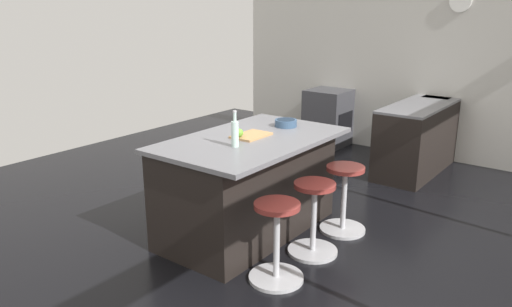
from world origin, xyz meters
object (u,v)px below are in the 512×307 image
Objects in this scene: oven_range at (328,118)px; cutting_board at (251,135)px; kitchen_island at (248,185)px; water_bottle at (235,133)px; fruit_bowl at (286,123)px; stool_middle at (314,220)px; apple_green at (239,133)px; stool_near_camera at (277,244)px; stool_by_window at (344,201)px.

cutting_board is (3.17, 0.95, 0.52)m from oven_range.
oven_range is 3.34m from kitchen_island.
water_bottle is (0.32, 0.12, 0.59)m from kitchen_island.
stool_middle is at bearing 50.73° from fruit_bowl.
fruit_bowl reaches higher than stool_middle.
apple_green is (0.11, -0.01, 0.53)m from kitchen_island.
cutting_board is 0.15m from apple_green.
water_bottle reaches higher than stool_near_camera.
kitchen_island is 0.54m from apple_green.
fruit_bowl is (-0.55, -0.67, 0.67)m from stool_middle.
water_bottle reaches higher than kitchen_island.
kitchen_island is at bearing -30.16° from cutting_board.
apple_green is at bearing -121.61° from stool_near_camera.
water_bottle is (0.35, 0.10, 0.11)m from cutting_board.
stool_near_camera is (0.56, 0.72, -0.17)m from kitchen_island.
stool_near_camera is at bearing 68.41° from water_bottle.
oven_range reaches higher than stool_by_window.
fruit_bowl is at bearing 174.51° from kitchen_island.
kitchen_island is 0.74m from stool_middle.
water_bottle reaches higher than apple_green.
oven_range is 2.76× the size of water_bottle.
oven_range is at bearing -164.45° from apple_green.
cutting_board is at bearing -3.81° from fruit_bowl.
fruit_bowl is at bearing -129.27° from stool_middle.
apple_green reaches higher than stool_near_camera.
cutting_board reaches higher than stool_by_window.
water_bottle is (-0.24, -0.61, 0.76)m from stool_near_camera.
water_bottle is at bearing 16.58° from oven_range.
oven_range is 1.32× the size of stool_near_camera.
stool_near_camera is (1.12, 0.00, 0.00)m from stool_by_window.
fruit_bowl is at bearing -148.84° from stool_near_camera.
oven_range is 11.16× the size of apple_green.
water_bottle is (0.88, -0.61, 0.76)m from stool_by_window.
stool_by_window is (-0.56, 0.72, -0.17)m from kitchen_island.
water_bottle is (0.21, 0.13, 0.06)m from apple_green.
water_bottle is at bearing 20.18° from kitchen_island.
kitchen_island is at bearing 174.79° from apple_green.
water_bottle reaches higher than fruit_bowl.
oven_range is at bearing -152.66° from stool_middle.
kitchen_island is 23.13× the size of apple_green.
stool_middle is at bearing 98.48° from apple_green.
kitchen_island reaches higher than oven_range.
stool_near_camera is at bearing 23.75° from oven_range.
kitchen_island is 0.75m from fruit_bowl.
oven_range is at bearing -147.91° from stool_by_window.
apple_green is 0.26m from water_bottle.
apple_green reaches higher than kitchen_island.
stool_near_camera is 3.01× the size of fruit_bowl.
stool_middle is at bearing 180.00° from stool_near_camera.
water_bottle reaches higher than oven_range.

